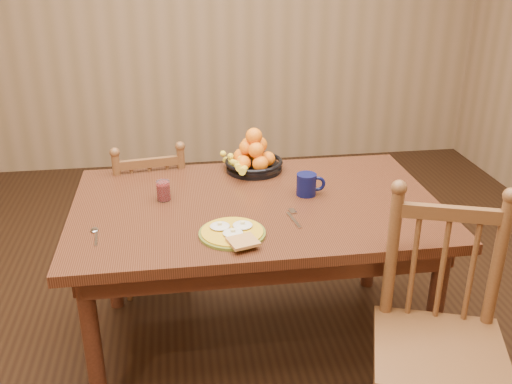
{
  "coord_description": "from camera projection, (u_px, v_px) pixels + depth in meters",
  "views": [
    {
      "loc": [
        -0.33,
        -2.25,
        1.81
      ],
      "look_at": [
        0.0,
        0.0,
        0.8
      ],
      "focal_mm": 40.0,
      "sensor_mm": 36.0,
      "label": 1
    }
  ],
  "objects": [
    {
      "name": "room",
      "position": [
        256.0,
        66.0,
        2.27
      ],
      "size": [
        4.52,
        5.02,
        2.72
      ],
      "color": "black",
      "rests_on": "ground"
    },
    {
      "name": "dining_table",
      "position": [
        256.0,
        220.0,
        2.54
      ],
      "size": [
        1.6,
        1.0,
        0.75
      ],
      "color": "black",
      "rests_on": "ground"
    },
    {
      "name": "chair_far",
      "position": [
        151.0,
        218.0,
        3.1
      ],
      "size": [
        0.44,
        0.43,
        0.86
      ],
      "rotation": [
        0.0,
        0.0,
        3.28
      ],
      "color": "#512E18",
      "rests_on": "ground"
    },
    {
      "name": "chair_near",
      "position": [
        439.0,
        340.0,
        2.05
      ],
      "size": [
        0.57,
        0.56,
        1.01
      ],
      "rotation": [
        0.0,
        0.0,
        -0.33
      ],
      "color": "#512E18",
      "rests_on": "ground"
    },
    {
      "name": "breakfast_plate",
      "position": [
        233.0,
        233.0,
        2.23
      ],
      "size": [
        0.26,
        0.3,
        0.04
      ],
      "color": "#59601E",
      "rests_on": "dining_table"
    },
    {
      "name": "fork",
      "position": [
        293.0,
        217.0,
        2.37
      ],
      "size": [
        0.05,
        0.18,
        0.0
      ],
      "rotation": [
        0.0,
        0.0,
        0.16
      ],
      "color": "silver",
      "rests_on": "dining_table"
    },
    {
      "name": "spoon",
      "position": [
        95.0,
        233.0,
        2.24
      ],
      "size": [
        0.04,
        0.16,
        0.01
      ],
      "rotation": [
        0.0,
        0.0,
        0.08
      ],
      "color": "silver",
      "rests_on": "dining_table"
    },
    {
      "name": "coffee_mug",
      "position": [
        307.0,
        184.0,
        2.57
      ],
      "size": [
        0.13,
        0.09,
        0.1
      ],
      "color": "#090C33",
      "rests_on": "dining_table"
    },
    {
      "name": "juice_glass",
      "position": [
        163.0,
        191.0,
        2.52
      ],
      "size": [
        0.06,
        0.06,
        0.09
      ],
      "color": "silver",
      "rests_on": "dining_table"
    },
    {
      "name": "fruit_bowl",
      "position": [
        253.0,
        158.0,
        2.83
      ],
      "size": [
        0.32,
        0.32,
        0.22
      ],
      "color": "black",
      "rests_on": "dining_table"
    }
  ]
}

